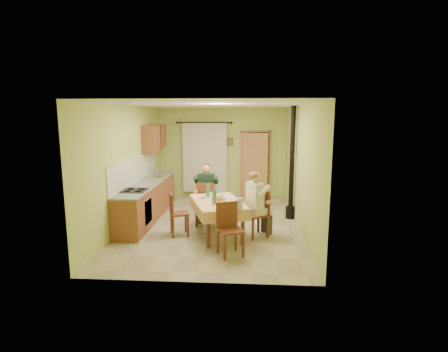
# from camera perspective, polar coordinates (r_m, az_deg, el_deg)

# --- Properties ---
(floor) EXTENTS (4.00, 6.00, 0.01)m
(floor) POSITION_cam_1_polar(r_m,az_deg,el_deg) (8.47, -1.75, -7.79)
(floor) COLOR tan
(floor) RESTS_ON ground
(room_shell) EXTENTS (4.04, 6.04, 2.82)m
(room_shell) POSITION_cam_1_polar(r_m,az_deg,el_deg) (8.10, -1.82, 4.57)
(room_shell) COLOR #BBD06A
(room_shell) RESTS_ON ground
(kitchen_run) EXTENTS (0.64, 3.64, 1.56)m
(kitchen_run) POSITION_cam_1_polar(r_m,az_deg,el_deg) (9.03, -12.38, -3.72)
(kitchen_run) COLOR brown
(kitchen_run) RESTS_ON ground
(upper_cabinets) EXTENTS (0.35, 1.40, 0.70)m
(upper_cabinets) POSITION_cam_1_polar(r_m,az_deg,el_deg) (10.09, -11.27, 6.16)
(upper_cabinets) COLOR brown
(upper_cabinets) RESTS_ON room_shell
(curtain) EXTENTS (1.70, 0.07, 2.22)m
(curtain) POSITION_cam_1_polar(r_m,az_deg,el_deg) (11.09, -3.18, 3.07)
(curtain) COLOR black
(curtain) RESTS_ON ground
(doorway) EXTENTS (0.96, 0.24, 2.15)m
(doorway) POSITION_cam_1_polar(r_m,az_deg,el_deg) (11.07, 5.07, 1.93)
(doorway) COLOR black
(doorway) RESTS_ON ground
(dining_table) EXTENTS (1.43, 1.83, 0.76)m
(dining_table) POSITION_cam_1_polar(r_m,az_deg,el_deg) (7.58, -1.01, -6.88)
(dining_table) COLOR #E9B27A
(dining_table) RESTS_ON ground
(tableware) EXTENTS (1.01, 1.51, 0.33)m
(tableware) POSITION_cam_1_polar(r_m,az_deg,el_deg) (7.36, -0.78, -3.80)
(tableware) COLOR white
(tableware) RESTS_ON dining_table
(chair_far) EXTENTS (0.44, 0.44, 0.99)m
(chair_far) POSITION_cam_1_polar(r_m,az_deg,el_deg) (8.57, -2.89, -5.54)
(chair_far) COLOR brown
(chair_far) RESTS_ON ground
(chair_near) EXTENTS (0.56, 0.56, 0.98)m
(chair_near) POSITION_cam_1_polar(r_m,az_deg,el_deg) (6.56, 1.00, -10.41)
(chair_near) COLOR brown
(chair_near) RESTS_ON ground
(chair_right) EXTENTS (0.60, 0.60, 1.00)m
(chair_right) POSITION_cam_1_polar(r_m,az_deg,el_deg) (7.56, 5.30, -7.69)
(chair_right) COLOR brown
(chair_right) RESTS_ON ground
(chair_left) EXTENTS (0.48, 0.48, 0.93)m
(chair_left) POSITION_cam_1_polar(r_m,az_deg,el_deg) (7.68, -7.38, -7.47)
(chair_left) COLOR brown
(chair_left) RESTS_ON ground
(man_far) EXTENTS (0.59, 0.47, 1.39)m
(man_far) POSITION_cam_1_polar(r_m,az_deg,el_deg) (8.45, -2.92, -1.67)
(man_far) COLOR #192D23
(man_far) RESTS_ON chair_far
(man_right) EXTENTS (0.63, 0.65, 1.39)m
(man_right) POSITION_cam_1_polar(r_m,az_deg,el_deg) (7.39, 5.28, -3.36)
(man_right) COLOR silver
(man_right) RESTS_ON chair_right
(stove_flue) EXTENTS (0.24, 0.24, 2.80)m
(stove_flue) POSITION_cam_1_polar(r_m,az_deg,el_deg) (8.84, 10.95, -0.37)
(stove_flue) COLOR black
(stove_flue) RESTS_ON ground
(picture_back) EXTENTS (0.19, 0.03, 0.23)m
(picture_back) POSITION_cam_1_polar(r_m,az_deg,el_deg) (11.05, 0.98, 5.60)
(picture_back) COLOR black
(picture_back) RESTS_ON room_shell
(picture_right) EXTENTS (0.03, 0.31, 0.21)m
(picture_right) POSITION_cam_1_polar(r_m,az_deg,el_deg) (9.34, 11.09, 5.27)
(picture_right) COLOR brown
(picture_right) RESTS_ON room_shell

